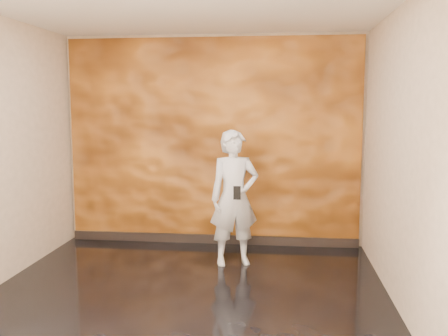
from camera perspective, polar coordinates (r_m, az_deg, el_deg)
room at (r=4.75m, az=-4.57°, el=1.45°), size 4.02×4.02×2.81m
feature_wall at (r=6.68m, az=-1.32°, el=2.98°), size 3.90×0.06×2.75m
baseboard at (r=6.86m, az=-1.33°, el=-8.11°), size 3.90×0.04×0.12m
man at (r=5.84m, az=1.19°, el=-3.43°), size 0.67×0.55×1.59m
phone at (r=5.60m, az=1.50°, el=-2.85°), size 0.08×0.02×0.15m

